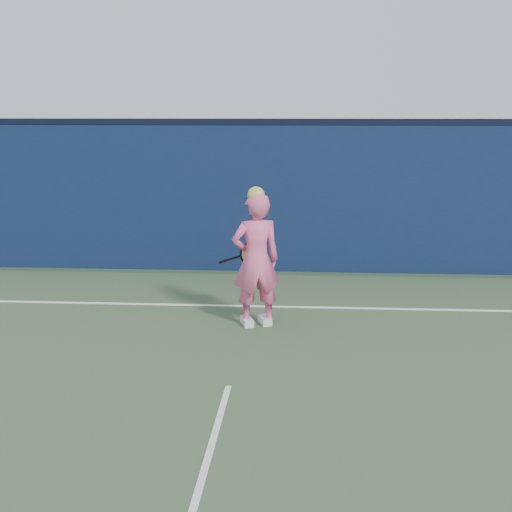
{
  "coord_description": "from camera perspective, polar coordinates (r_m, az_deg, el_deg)",
  "views": [
    {
      "loc": [
        0.76,
        -5.72,
        2.73
      ],
      "look_at": [
        0.12,
        3.14,
        0.91
      ],
      "focal_mm": 50.0,
      "sensor_mm": 36.0,
      "label": 1
    }
  ],
  "objects": [
    {
      "name": "ground",
      "position": [
        6.38,
        -3.22,
        -13.78
      ],
      "size": [
        80.0,
        80.0,
        0.0
      ],
      "primitive_type": "plane",
      "color": "#2C452A",
      "rests_on": "ground"
    },
    {
      "name": "backstop_wall",
      "position": [
        12.33,
        0.53,
        4.65
      ],
      "size": [
        24.0,
        0.4,
        2.5
      ],
      "primitive_type": "cube",
      "color": "#0E1A3E",
      "rests_on": "ground"
    },
    {
      "name": "court_lines",
      "position": [
        6.08,
        -3.62,
        -15.0
      ],
      "size": [
        11.0,
        12.04,
        0.01
      ],
      "color": "white",
      "rests_on": "court_surface"
    },
    {
      "name": "racket",
      "position": [
        9.48,
        -0.63,
        0.14
      ],
      "size": [
        0.58,
        0.19,
        0.31
      ],
      "rotation": [
        0.0,
        0.0,
        0.11
      ],
      "color": "black",
      "rests_on": "ground"
    },
    {
      "name": "player",
      "position": [
        9.08,
        0.0,
        -0.28
      ],
      "size": [
        0.73,
        0.59,
        1.8
      ],
      "rotation": [
        0.0,
        0.0,
        3.46
      ],
      "color": "#F25E8E",
      "rests_on": "ground"
    },
    {
      "name": "wall_cap",
      "position": [
        12.24,
        0.54,
        10.7
      ],
      "size": [
        24.0,
        0.42,
        0.1
      ],
      "primitive_type": "cube",
      "color": "black",
      "rests_on": "backstop_wall"
    }
  ]
}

